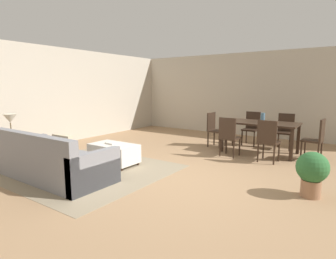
{
  "coord_description": "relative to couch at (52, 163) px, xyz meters",
  "views": [
    {
      "loc": [
        2.54,
        -3.98,
        1.63
      ],
      "look_at": [
        -0.8,
        0.86,
        0.7
      ],
      "focal_mm": 29.47,
      "sensor_mm": 36.0,
      "label": 1
    }
  ],
  "objects": [
    {
      "name": "dining_chair_head_west",
      "position": [
        1.22,
        4.04,
        0.24
      ],
      "size": [
        0.42,
        0.42,
        0.92
      ],
      "color": "#332319",
      "rests_on": "ground_plane"
    },
    {
      "name": "wall_back",
      "position": [
        1.83,
        6.25,
        1.07
      ],
      "size": [
        9.0,
        0.12,
        2.7
      ],
      "primitive_type": "cube",
      "color": "#BCB2A0",
      "rests_on": "ground_plane"
    },
    {
      "name": "dining_table",
      "position": [
        2.45,
        4.02,
        0.39
      ],
      "size": [
        1.75,
        0.92,
        0.76
      ],
      "color": "#332319",
      "rests_on": "ground_plane"
    },
    {
      "name": "dining_chair_near_left",
      "position": [
        1.98,
        3.21,
        0.24
      ],
      "size": [
        0.41,
        0.41,
        0.92
      ],
      "color": "#332319",
      "rests_on": "ground_plane"
    },
    {
      "name": "couch",
      "position": [
        0.0,
        0.0,
        0.0
      ],
      "size": [
        2.27,
        0.99,
        0.86
      ],
      "color": "gray",
      "rests_on": "ground_plane"
    },
    {
      "name": "area_rug",
      "position": [
        0.13,
        0.65,
        -0.28
      ],
      "size": [
        3.0,
        2.8,
        0.01
      ],
      "primitive_type": "cube",
      "color": "gray",
      "rests_on": "ground_plane"
    },
    {
      "name": "book_on_ottoman",
      "position": [
        0.21,
        1.26,
        0.16
      ],
      "size": [
        0.28,
        0.23,
        0.03
      ],
      "primitive_type": "cube",
      "rotation": [
        0.0,
        0.0,
        -0.13
      ],
      "color": "silver",
      "rests_on": "ottoman_table"
    },
    {
      "name": "ottoman_table",
      "position": [
        0.26,
        1.25,
        -0.04
      ],
      "size": [
        1.0,
        0.58,
        0.43
      ],
      "color": "silver",
      "rests_on": "ground_plane"
    },
    {
      "name": "dining_chair_head_east",
      "position": [
        3.69,
        4.03,
        0.24
      ],
      "size": [
        0.43,
        0.43,
        0.92
      ],
      "color": "#332319",
      "rests_on": "ground_plane"
    },
    {
      "name": "table_lamp",
      "position": [
        -1.44,
        0.03,
        0.67
      ],
      "size": [
        0.26,
        0.26,
        0.52
      ],
      "color": "brown",
      "rests_on": "side_table"
    },
    {
      "name": "ground_plane",
      "position": [
        1.83,
        1.25,
        -0.28
      ],
      "size": [
        10.8,
        10.8,
        0.0
      ],
      "primitive_type": "plane",
      "color": "#9E7A56"
    },
    {
      "name": "side_table",
      "position": [
        -1.44,
        0.03,
        0.15
      ],
      "size": [
        0.4,
        0.4,
        0.54
      ],
      "color": "olive",
      "rests_on": "ground_plane"
    },
    {
      "name": "vase_centerpiece",
      "position": [
        2.5,
        4.04,
        0.59
      ],
      "size": [
        0.1,
        0.1,
        0.22
      ],
      "primitive_type": "cylinder",
      "color": "slate",
      "rests_on": "dining_table"
    },
    {
      "name": "dining_chair_near_right",
      "position": [
        2.86,
        3.21,
        0.24
      ],
      "size": [
        0.42,
        0.42,
        0.92
      ],
      "color": "#332319",
      "rests_on": "ground_plane"
    },
    {
      "name": "wall_left",
      "position": [
        -2.67,
        1.75,
        1.07
      ],
      "size": [
        0.12,
        11.0,
        2.7
      ],
      "primitive_type": "cube",
      "color": "#BCB2A0",
      "rests_on": "ground_plane"
    },
    {
      "name": "dining_chair_far_left",
      "position": [
        1.99,
        4.84,
        0.24
      ],
      "size": [
        0.41,
        0.41,
        0.92
      ],
      "color": "#332319",
      "rests_on": "ground_plane"
    },
    {
      "name": "dining_chair_far_right",
      "position": [
        2.87,
        4.84,
        0.24
      ],
      "size": [
        0.41,
        0.41,
        0.92
      ],
      "color": "#332319",
      "rests_on": "ground_plane"
    },
    {
      "name": "potted_plant",
      "position": [
        3.91,
        1.67,
        0.11
      ],
      "size": [
        0.46,
        0.46,
        0.68
      ],
      "color": "#996B4C",
      "rests_on": "ground_plane"
    }
  ]
}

